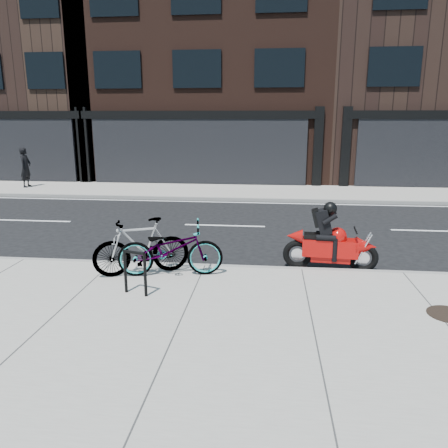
# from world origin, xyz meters

# --- Properties ---
(ground) EXTENTS (120.00, 120.00, 0.00)m
(ground) POSITION_xyz_m (0.00, 0.00, 0.00)
(ground) COLOR black
(ground) RESTS_ON ground
(sidewalk_near) EXTENTS (60.00, 6.00, 0.13)m
(sidewalk_near) POSITION_xyz_m (0.00, -5.00, 0.07)
(sidewalk_near) COLOR gray
(sidewalk_near) RESTS_ON ground
(sidewalk_far) EXTENTS (60.00, 3.50, 0.13)m
(sidewalk_far) POSITION_xyz_m (0.00, 7.75, 0.07)
(sidewalk_far) COLOR gray
(sidewalk_far) RESTS_ON ground
(building_midwest) EXTENTS (10.00, 10.00, 12.00)m
(building_midwest) POSITION_xyz_m (-12.00, 14.50, 6.00)
(building_midwest) COLOR black
(building_midwest) RESTS_ON ground
(building_center) EXTENTS (12.00, 10.00, 14.50)m
(building_center) POSITION_xyz_m (-2.00, 14.50, 7.25)
(building_center) COLOR black
(building_center) RESTS_ON ground
(building_mideast) EXTENTS (12.00, 10.00, 12.50)m
(building_mideast) POSITION_xyz_m (10.00, 14.50, 6.25)
(building_mideast) COLOR black
(building_mideast) RESTS_ON ground
(bike_rack) EXTENTS (0.45, 0.19, 0.79)m
(bike_rack) POSITION_xyz_m (-0.98, -3.60, 0.59)
(bike_rack) COLOR black
(bike_rack) RESTS_ON sidewalk_near
(bicycle_front) EXTENTS (2.13, 1.05, 1.07)m
(bicycle_front) POSITION_xyz_m (-0.58, -2.60, 0.66)
(bicycle_front) COLOR gray
(bicycle_front) RESTS_ON sidewalk_near
(bicycle_rear) EXTENTS (1.93, 1.22, 1.13)m
(bicycle_rear) POSITION_xyz_m (-1.16, -2.60, 0.69)
(bicycle_rear) COLOR gray
(bicycle_rear) RESTS_ON sidewalk_near
(motorcycle) EXTENTS (1.97, 0.57, 1.47)m
(motorcycle) POSITION_xyz_m (2.69, -1.61, 0.60)
(motorcycle) COLOR black
(motorcycle) RESTS_ON ground
(pedestrian) EXTENTS (0.42, 0.64, 1.73)m
(pedestrian) POSITION_xyz_m (-9.41, 7.68, 1.00)
(pedestrian) COLOR black
(pedestrian) RESTS_ON sidewalk_far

